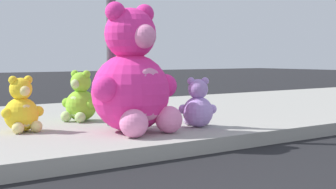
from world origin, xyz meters
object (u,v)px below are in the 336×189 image
at_px(plush_lime, 80,101).
at_px(plush_tan, 135,102).
at_px(plush_yellow, 22,109).
at_px(plush_pink_large, 133,81).
at_px(plush_lavender, 198,107).

distance_m(plush_lime, plush_tan, 0.73).
relative_size(plush_lime, plush_yellow, 1.06).
height_order(plush_lime, plush_yellow, plush_lime).
bearing_deg(plush_pink_large, plush_yellow, 143.19).
distance_m(plush_tan, plush_lavender, 1.12).
relative_size(plush_yellow, plush_lavender, 1.05).
xyz_separation_m(plush_pink_large, plush_lime, (-0.06, 1.16, -0.29)).
distance_m(plush_lime, plush_yellow, 1.00).
xyz_separation_m(plush_yellow, plush_tan, (1.60, 0.31, -0.03)).
height_order(plush_pink_large, plush_lime, plush_pink_large).
bearing_deg(plush_yellow, plush_pink_large, -36.81).
relative_size(plush_pink_large, plush_lime, 2.15).
bearing_deg(plush_lavender, plush_lime, 124.92).
xyz_separation_m(plush_lime, plush_lavender, (0.87, -1.25, -0.03)).
distance_m(plush_pink_large, plush_lavender, 0.88).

